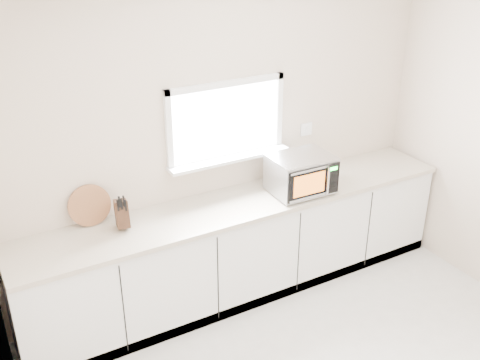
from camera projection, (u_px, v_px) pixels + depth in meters
back_wall at (225, 141)px, 4.82m from camera, size 4.00×0.17×2.70m
cabinets at (242, 248)px, 4.99m from camera, size 3.92×0.60×0.88m
countertop at (243, 203)px, 4.78m from camera, size 3.92×0.64×0.04m
microwave at (301, 174)px, 4.86m from camera, size 0.54×0.45×0.34m
knife_block at (122, 213)px, 4.32m from camera, size 0.13×0.22×0.29m
cutting_board at (90, 205)px, 4.35m from camera, size 0.33×0.08×0.33m
coffee_grinder at (273, 171)px, 5.08m from camera, size 0.14×0.14×0.21m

